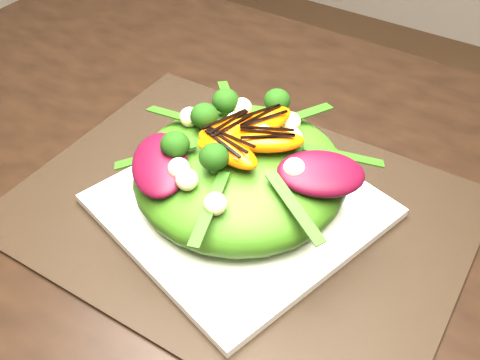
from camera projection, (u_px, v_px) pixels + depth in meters
The scene contains 10 objects.
dining_table at pixel (408, 342), 0.50m from camera, with size 1.60×0.90×0.75m, color black.
placemat at pixel (240, 210), 0.59m from camera, with size 0.45×0.35×0.00m, color black.
plate_base at pixel (240, 205), 0.59m from camera, with size 0.25×0.25×0.01m, color silver.
salad_bowl at pixel (240, 197), 0.58m from camera, with size 0.22×0.22×0.02m, color white.
lettuce_mound at pixel (240, 173), 0.56m from camera, with size 0.21×0.21×0.07m, color #356412.
radicchio_leaf at pixel (321, 173), 0.51m from camera, with size 0.08×0.05×0.02m, color #3E0616.
orange_segment at pixel (232, 120), 0.55m from camera, with size 0.07×0.03×0.02m, color #F75504.
broccoli_floret at pixel (201, 98), 0.58m from camera, with size 0.04×0.04×0.04m, color #0A3209.
macadamia_nut at pixel (239, 187), 0.48m from camera, with size 0.02×0.02×0.02m, color #C8B78C.
balsamic_drizzle at pixel (232, 111), 0.54m from camera, with size 0.05×0.00×0.00m, color black.
Camera 1 is at (0.02, -0.31, 1.18)m, focal length 42.00 mm.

